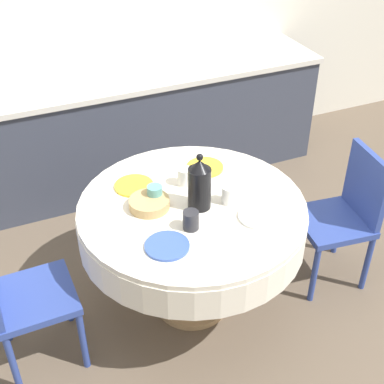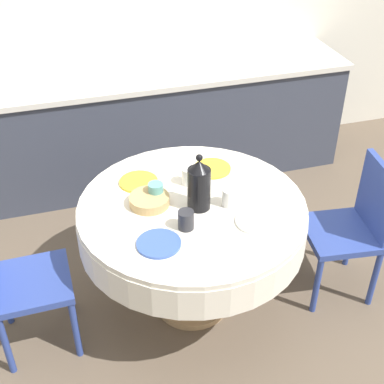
# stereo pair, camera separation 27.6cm
# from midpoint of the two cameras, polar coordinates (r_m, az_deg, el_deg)

# --- Properties ---
(ground_plane) EXTENTS (12.00, 12.00, 0.00)m
(ground_plane) POSITION_cam_midpoint_polar(r_m,az_deg,el_deg) (3.31, -2.44, -11.80)
(ground_plane) COLOR brown
(wall_back) EXTENTS (7.00, 0.05, 2.60)m
(wall_back) POSITION_cam_midpoint_polar(r_m,az_deg,el_deg) (4.16, -12.63, 18.84)
(wall_back) COLOR silver
(wall_back) RESTS_ON ground_plane
(kitchen_counter) EXTENTS (3.24, 0.64, 0.88)m
(kitchen_counter) POSITION_cam_midpoint_polar(r_m,az_deg,el_deg) (4.17, -10.09, 6.42)
(kitchen_counter) COLOR #383D4C
(kitchen_counter) RESTS_ON ground_plane
(dining_table) EXTENTS (1.22, 1.22, 0.74)m
(dining_table) POSITION_cam_midpoint_polar(r_m,az_deg,el_deg) (2.89, -2.74, -3.44)
(dining_table) COLOR tan
(dining_table) RESTS_ON ground_plane
(chair_left) EXTENTS (0.45, 0.45, 0.87)m
(chair_left) POSITION_cam_midpoint_polar(r_m,az_deg,el_deg) (3.27, 13.70, -2.14)
(chair_left) COLOR #2D428E
(chair_left) RESTS_ON ground_plane
(chair_right) EXTENTS (0.41, 0.41, 0.87)m
(chair_right) POSITION_cam_midpoint_polar(r_m,az_deg,el_deg) (2.86, -20.85, -10.16)
(chair_right) COLOR #2D428E
(chair_right) RESTS_ON ground_plane
(plate_near_left) EXTENTS (0.22, 0.22, 0.01)m
(plate_near_left) POSITION_cam_midpoint_polar(r_m,az_deg,el_deg) (2.55, -5.79, -5.86)
(plate_near_left) COLOR #3856AD
(plate_near_left) RESTS_ON dining_table
(cup_near_left) EXTENTS (0.08, 0.08, 0.10)m
(cup_near_left) POSITION_cam_midpoint_polar(r_m,az_deg,el_deg) (2.63, -3.14, -3.13)
(cup_near_left) COLOR #28282D
(cup_near_left) RESTS_ON dining_table
(plate_near_right) EXTENTS (0.22, 0.22, 0.01)m
(plate_near_right) POSITION_cam_midpoint_polar(r_m,az_deg,el_deg) (2.72, 4.31, -2.71)
(plate_near_right) COLOR white
(plate_near_right) RESTS_ON dining_table
(cup_near_right) EXTENTS (0.08, 0.08, 0.10)m
(cup_near_right) POSITION_cam_midpoint_polar(r_m,az_deg,el_deg) (2.80, 1.18, -0.37)
(cup_near_right) COLOR white
(cup_near_right) RESTS_ON dining_table
(plate_far_left) EXTENTS (0.22, 0.22, 0.01)m
(plate_far_left) POSITION_cam_midpoint_polar(r_m,az_deg,el_deg) (2.97, -8.86, 0.59)
(plate_far_left) COLOR yellow
(plate_far_left) RESTS_ON dining_table
(cup_far_left) EXTENTS (0.08, 0.08, 0.10)m
(cup_far_left) POSITION_cam_midpoint_polar(r_m,az_deg,el_deg) (2.82, -6.80, -0.34)
(cup_far_left) COLOR #5BA39E
(cup_far_left) RESTS_ON dining_table
(plate_far_right) EXTENTS (0.22, 0.22, 0.01)m
(plate_far_right) POSITION_cam_midpoint_polar(r_m,az_deg,el_deg) (3.09, -1.18, 2.57)
(plate_far_right) COLOR yellow
(plate_far_right) RESTS_ON dining_table
(cup_far_right) EXTENTS (0.08, 0.08, 0.10)m
(cup_far_right) POSITION_cam_midpoint_polar(r_m,az_deg,el_deg) (2.94, -3.47, 1.58)
(cup_far_right) COLOR white
(cup_far_right) RESTS_ON dining_table
(coffee_carafe) EXTENTS (0.12, 0.12, 0.32)m
(coffee_carafe) POSITION_cam_midpoint_polar(r_m,az_deg,el_deg) (2.71, -2.11, 0.72)
(coffee_carafe) COLOR black
(coffee_carafe) RESTS_ON dining_table
(bread_basket) EXTENTS (0.21, 0.21, 0.05)m
(bread_basket) POSITION_cam_midpoint_polar(r_m,az_deg,el_deg) (2.79, -7.41, -1.32)
(bread_basket) COLOR tan
(bread_basket) RESTS_ON dining_table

